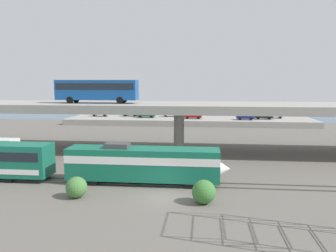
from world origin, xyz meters
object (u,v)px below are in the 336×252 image
object	(u,v)px
parked_car_5	(193,116)
parked_car_7	(100,113)
train_locomotive	(150,163)
parked_car_3	(146,114)
service_truck_west	(6,150)
parked_car_2	(274,115)
parked_car_1	(245,117)
transit_bus_on_overpass	(97,89)
parked_car_4	(171,114)
parked_car_6	(263,116)
parked_car_0	(130,113)

from	to	relation	value
parked_car_5	parked_car_7	distance (m)	24.73
train_locomotive	parked_car_3	distance (m)	51.74
train_locomotive	service_truck_west	world-z (taller)	train_locomotive
service_truck_west	parked_car_2	size ratio (longest dim) A/B	1.66
service_truck_west	parked_car_3	world-z (taller)	service_truck_west
train_locomotive	parked_car_1	size ratio (longest dim) A/B	4.01
transit_bus_on_overpass	service_truck_west	xyz separation A→B (m)	(-9.79, -8.12, -7.67)
parked_car_4	parked_car_5	world-z (taller)	same
parked_car_3	parked_car_4	xyz separation A→B (m)	(6.03, 3.01, -0.00)
train_locomotive	parked_car_2	xyz separation A→B (m)	(22.82, 52.74, -0.05)
transit_bus_on_overpass	service_truck_west	distance (m)	14.85
parked_car_4	parked_car_6	distance (m)	23.25
parked_car_2	parked_car_3	size ratio (longest dim) A/B	0.88
parked_car_2	parked_car_0	bearing A→B (deg)	178.38
parked_car_7	parked_car_6	bearing A→B (deg)	-3.44
parked_car_1	parked_car_7	distance (m)	37.25
service_truck_west	parked_car_4	bearing A→B (deg)	70.05
train_locomotive	transit_bus_on_overpass	distance (m)	19.85
parked_car_1	parked_car_5	distance (m)	12.53
parked_car_2	parked_car_4	xyz separation A→B (m)	(-26.04, 1.18, 0.00)
parked_car_3	parked_car_2	bearing A→B (deg)	3.27
service_truck_west	parked_car_2	bearing A→B (deg)	46.64
transit_bus_on_overpass	parked_car_5	bearing A→B (deg)	-111.06
service_truck_west	parked_car_7	xyz separation A→B (m)	(-1.59, 45.47, 0.51)
parked_car_6	train_locomotive	bearing A→B (deg)	-111.45
transit_bus_on_overpass	parked_car_5	world-z (taller)	transit_bus_on_overpass
parked_car_0	parked_car_2	distance (m)	36.68
parked_car_6	parked_car_7	distance (m)	41.55
service_truck_west	parked_car_2	world-z (taller)	service_truck_west
service_truck_west	transit_bus_on_overpass	bearing A→B (deg)	39.68
parked_car_1	parked_car_3	size ratio (longest dim) A/B	0.89
transit_bus_on_overpass	parked_car_0	distance (m)	39.25
train_locomotive	parked_car_3	size ratio (longest dim) A/B	3.58
parked_car_2	service_truck_west	bearing A→B (deg)	-133.36
parked_car_1	parked_car_5	bearing A→B (deg)	-5.48
service_truck_west	parked_car_3	bearing A→B (deg)	75.97
parked_car_7	train_locomotive	bearing A→B (deg)	-67.56
train_locomotive	parked_car_1	world-z (taller)	train_locomotive
parked_car_0	parked_car_6	size ratio (longest dim) A/B	0.98
parked_car_0	parked_car_3	size ratio (longest dim) A/B	0.90
parked_car_3	parked_car_6	size ratio (longest dim) A/B	1.09
train_locomotive	parked_car_6	bearing A→B (deg)	68.55
service_truck_west	parked_car_6	bearing A→B (deg)	47.13
parked_car_1	parked_car_4	distance (m)	19.30
train_locomotive	parked_car_4	bearing A→B (deg)	93.42
transit_bus_on_overpass	parked_car_4	bearing A→B (deg)	-100.52
parked_car_6	parked_car_5	bearing A→B (deg)	-177.60
parked_car_5	parked_car_6	world-z (taller)	same
parked_car_1	transit_bus_on_overpass	bearing A→B (deg)	52.13
parked_car_4	service_truck_west	bearing A→B (deg)	-109.95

